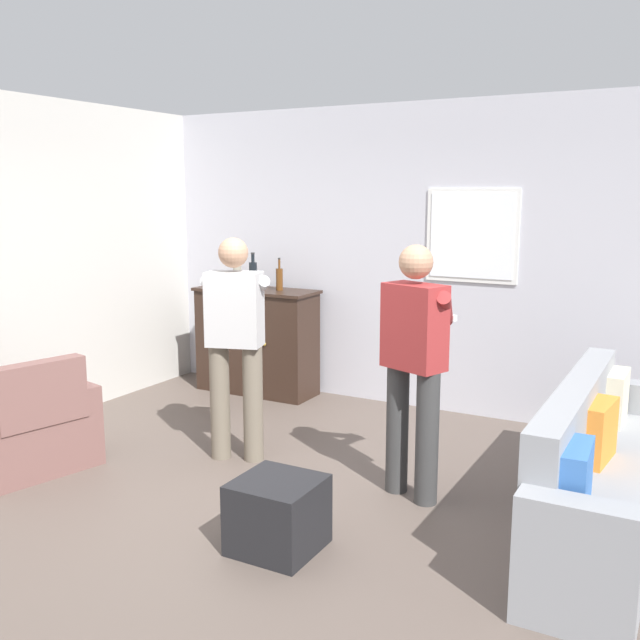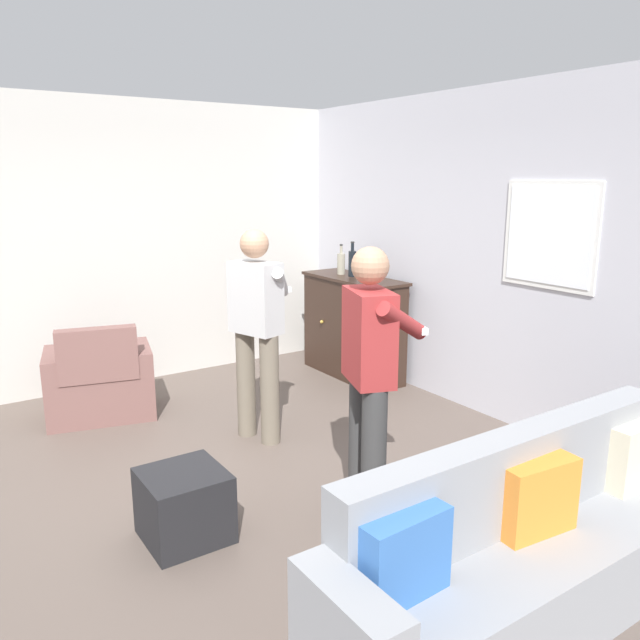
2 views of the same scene
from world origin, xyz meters
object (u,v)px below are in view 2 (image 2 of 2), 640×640
at_px(sideboard_cabinet, 353,327).
at_px(ottoman, 184,505).
at_px(bottle_liquor_amber, 341,263).
at_px(person_standing_right, 370,372).
at_px(armchair, 100,385).
at_px(bottle_spirits_clear, 372,268).
at_px(bottle_wine_green, 352,263).
at_px(person_standing_left, 257,325).
at_px(couch, 539,549).

height_order(sideboard_cabinet, ottoman, sideboard_cabinet).
height_order(bottle_liquor_amber, person_standing_right, person_standing_right).
xyz_separation_m(armchair, person_standing_right, (2.60, 0.92, 0.65)).
relative_size(sideboard_cabinet, person_standing_right, 0.74).
bearing_deg(bottle_spirits_clear, person_standing_right, -38.79).
bearing_deg(bottle_wine_green, person_standing_left, -60.19).
height_order(bottle_wine_green, bottle_liquor_amber, bottle_wine_green).
bearing_deg(bottle_spirits_clear, ottoman, -58.45).
height_order(couch, sideboard_cabinet, sideboard_cabinet).
relative_size(sideboard_cabinet, bottle_wine_green, 3.47).
height_order(armchair, bottle_wine_green, bottle_wine_green).
bearing_deg(person_standing_right, bottle_wine_green, 145.33).
relative_size(couch, armchair, 2.48).
relative_size(couch, person_standing_left, 1.49).
height_order(armchair, bottle_liquor_amber, bottle_liquor_amber).
bearing_deg(person_standing_right, person_standing_left, 179.55).
bearing_deg(armchair, bottle_wine_green, 84.17).
height_order(couch, ottoman, couch).
bearing_deg(person_standing_left, sideboard_cabinet, 118.93).
height_order(couch, person_standing_left, person_standing_left).
distance_m(sideboard_cabinet, bottle_spirits_clear, 0.69).
bearing_deg(bottle_spirits_clear, person_standing_left, -68.84).
distance_m(bottle_wine_green, person_standing_left, 1.87).
distance_m(bottle_spirits_clear, person_standing_right, 2.65).
distance_m(couch, person_standing_left, 2.64).
relative_size(bottle_wine_green, bottle_spirits_clear, 1.13).
relative_size(couch, ottoman, 5.43).
xyz_separation_m(bottle_wine_green, person_standing_right, (2.34, -1.62, -0.26)).
relative_size(armchair, sideboard_cabinet, 0.81).
bearing_deg(ottoman, person_standing_left, 134.13).
distance_m(couch, bottle_liquor_amber, 4.05).
distance_m(bottle_wine_green, person_standing_right, 2.86).
bearing_deg(sideboard_cabinet, ottoman, -54.34).
bearing_deg(ottoman, couch, 36.51).
bearing_deg(armchair, couch, 15.44).
bearing_deg(bottle_liquor_amber, armchair, -91.71).
relative_size(bottle_spirits_clear, person_standing_left, 0.19).
distance_m(armchair, bottle_wine_green, 2.71).
height_order(bottle_liquor_amber, bottle_spirits_clear, same).
height_order(ottoman, person_standing_left, person_standing_left).
bearing_deg(person_standing_right, couch, 5.80).
xyz_separation_m(couch, ottoman, (-1.56, -1.15, -0.14)).
xyz_separation_m(sideboard_cabinet, person_standing_left, (0.89, -1.60, 0.41)).
distance_m(bottle_spirits_clear, ottoman, 3.30).
bearing_deg(bottle_spirits_clear, bottle_liquor_amber, -174.95).
relative_size(bottle_wine_green, person_standing_left, 0.21).
relative_size(armchair, person_standing_left, 0.60).
bearing_deg(bottle_liquor_amber, sideboard_cabinet, 0.97).
relative_size(bottle_spirits_clear, ottoman, 0.69).
height_order(bottle_wine_green, ottoman, bottle_wine_green).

